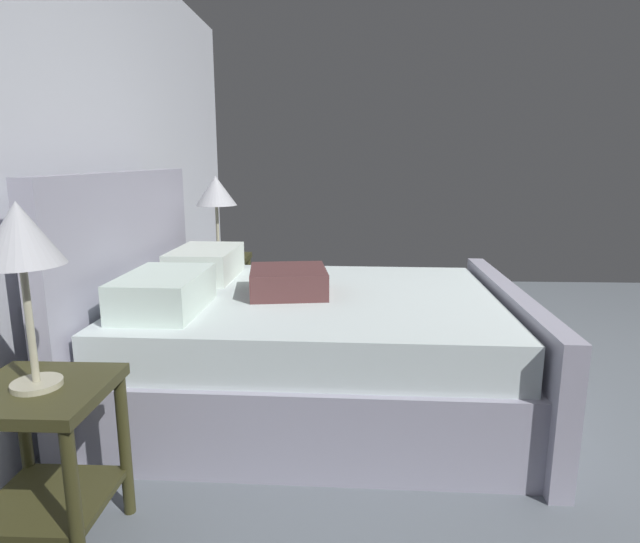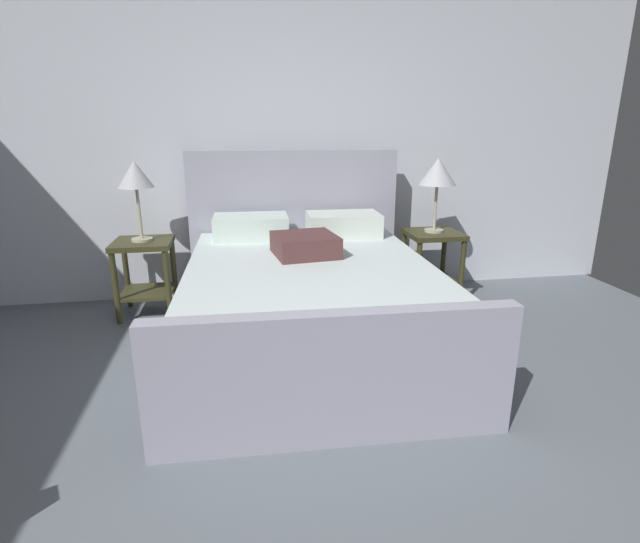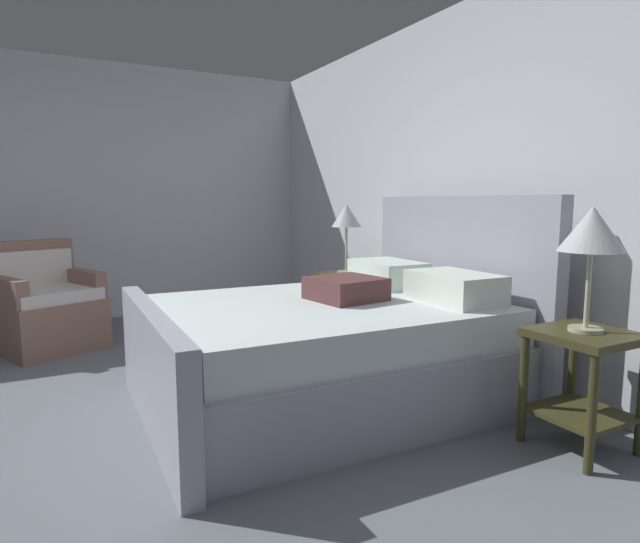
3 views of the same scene
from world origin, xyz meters
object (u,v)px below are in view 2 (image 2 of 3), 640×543
object	(u,v)px
table_lamp_right	(438,173)
table_lamp_left	(135,177)
nightstand_right	(432,254)
bed	(307,296)
nightstand_left	(145,265)

from	to	relation	value
table_lamp_right	table_lamp_left	size ratio (longest dim) A/B	1.00
table_lamp_right	table_lamp_left	bearing A→B (deg)	178.65
nightstand_right	table_lamp_left	size ratio (longest dim) A/B	0.98
bed	nightstand_right	size ratio (longest dim) A/B	3.67
bed	nightstand_left	distance (m)	1.42
table_lamp_right	nightstand_right	bearing A→B (deg)	180.00
nightstand_right	table_lamp_right	bearing A→B (deg)	0.00
nightstand_left	table_lamp_left	xyz separation A→B (m)	(-0.00, 0.00, 0.68)
bed	nightstand_right	world-z (taller)	bed
nightstand_right	table_lamp_left	xyz separation A→B (m)	(-2.36, 0.06, 0.68)
table_lamp_right	bed	bearing A→B (deg)	-148.13
table_lamp_right	nightstand_left	distance (m)	2.46
nightstand_left	table_lamp_left	bearing A→B (deg)	116.57
nightstand_right	table_lamp_right	distance (m)	0.68
table_lamp_right	nightstand_left	size ratio (longest dim) A/B	1.01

